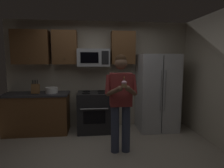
{
  "coord_description": "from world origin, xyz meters",
  "views": [
    {
      "loc": [
        -0.19,
        -2.96,
        1.66
      ],
      "look_at": [
        0.16,
        0.26,
        1.25
      ],
      "focal_mm": 30.08,
      "sensor_mm": 36.0,
      "label": 1
    }
  ],
  "objects_px": {
    "oven_range": "(94,112)",
    "knife_block": "(35,89)",
    "microwave": "(93,58)",
    "person": "(121,98)",
    "bowl_large_white": "(52,90)",
    "refrigerator": "(157,92)",
    "cupcake": "(124,84)"
  },
  "relations": [
    {
      "from": "knife_block",
      "to": "refrigerator",
      "type": "bearing_deg",
      "value": -0.2
    },
    {
      "from": "knife_block",
      "to": "cupcake",
      "type": "bearing_deg",
      "value": -38.67
    },
    {
      "from": "oven_range",
      "to": "person",
      "type": "xyz_separation_m",
      "value": [
        0.46,
        -1.11,
        0.53
      ]
    },
    {
      "from": "oven_range",
      "to": "bowl_large_white",
      "type": "distance_m",
      "value": 1.1
    },
    {
      "from": "cupcake",
      "to": "knife_block",
      "type": "bearing_deg",
      "value": 141.33
    },
    {
      "from": "knife_block",
      "to": "person",
      "type": "relative_size",
      "value": 0.18
    },
    {
      "from": "oven_range",
      "to": "person",
      "type": "relative_size",
      "value": 0.53
    },
    {
      "from": "microwave",
      "to": "person",
      "type": "relative_size",
      "value": 0.42
    },
    {
      "from": "microwave",
      "to": "cupcake",
      "type": "height_order",
      "value": "microwave"
    },
    {
      "from": "microwave",
      "to": "person",
      "type": "bearing_deg",
      "value": -69.42
    },
    {
      "from": "oven_range",
      "to": "knife_block",
      "type": "relative_size",
      "value": 2.91
    },
    {
      "from": "knife_block",
      "to": "person",
      "type": "height_order",
      "value": "person"
    },
    {
      "from": "bowl_large_white",
      "to": "microwave",
      "type": "bearing_deg",
      "value": 5.43
    },
    {
      "from": "oven_range",
      "to": "bowl_large_white",
      "type": "relative_size",
      "value": 3.27
    },
    {
      "from": "bowl_large_white",
      "to": "person",
      "type": "relative_size",
      "value": 0.16
    },
    {
      "from": "microwave",
      "to": "bowl_large_white",
      "type": "height_order",
      "value": "microwave"
    },
    {
      "from": "oven_range",
      "to": "person",
      "type": "distance_m",
      "value": 1.31
    },
    {
      "from": "refrigerator",
      "to": "bowl_large_white",
      "type": "bearing_deg",
      "value": 178.44
    },
    {
      "from": "refrigerator",
      "to": "bowl_large_white",
      "type": "relative_size",
      "value": 6.32
    },
    {
      "from": "microwave",
      "to": "knife_block",
      "type": "bearing_deg",
      "value": -173.45
    },
    {
      "from": "person",
      "to": "knife_block",
      "type": "bearing_deg",
      "value": 148.49
    },
    {
      "from": "knife_block",
      "to": "cupcake",
      "type": "xyz_separation_m",
      "value": [
        1.76,
        -1.41,
        0.26
      ]
    },
    {
      "from": "oven_range",
      "to": "knife_block",
      "type": "bearing_deg",
      "value": -178.7
    },
    {
      "from": "oven_range",
      "to": "knife_block",
      "type": "distance_m",
      "value": 1.42
    },
    {
      "from": "oven_range",
      "to": "refrigerator",
      "type": "height_order",
      "value": "refrigerator"
    },
    {
      "from": "microwave",
      "to": "bowl_large_white",
      "type": "xyz_separation_m",
      "value": [
        -0.96,
        -0.09,
        -0.73
      ]
    },
    {
      "from": "refrigerator",
      "to": "cupcake",
      "type": "xyz_separation_m",
      "value": [
        -1.04,
        -1.4,
        0.39
      ]
    },
    {
      "from": "microwave",
      "to": "person",
      "type": "xyz_separation_m",
      "value": [
        0.46,
        -1.23,
        -0.72
      ]
    },
    {
      "from": "microwave",
      "to": "cupcake",
      "type": "distance_m",
      "value": 1.68
    },
    {
      "from": "microwave",
      "to": "refrigerator",
      "type": "height_order",
      "value": "microwave"
    },
    {
      "from": "knife_block",
      "to": "cupcake",
      "type": "height_order",
      "value": "cupcake"
    },
    {
      "from": "knife_block",
      "to": "bowl_large_white",
      "type": "xyz_separation_m",
      "value": [
        0.34,
        0.06,
        -0.05
      ]
    }
  ]
}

